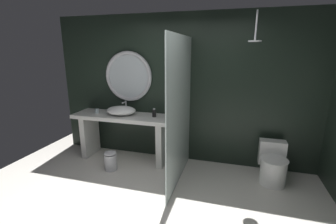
% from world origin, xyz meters
% --- Properties ---
extents(ground_plane, '(5.76, 5.76, 0.00)m').
position_xyz_m(ground_plane, '(0.00, 0.00, 0.00)').
color(ground_plane, silver).
extents(back_wall_panel, '(4.80, 0.10, 2.60)m').
position_xyz_m(back_wall_panel, '(0.00, 1.90, 1.30)').
color(back_wall_panel, black).
rests_on(back_wall_panel, ground_plane).
extents(vanity_counter, '(1.86, 0.56, 0.85)m').
position_xyz_m(vanity_counter, '(-1.00, 1.55, 0.59)').
color(vanity_counter, silver).
rests_on(vanity_counter, ground_plane).
extents(vessel_sink, '(0.54, 0.45, 0.21)m').
position_xyz_m(vessel_sink, '(-1.06, 1.56, 0.93)').
color(vessel_sink, white).
rests_on(vessel_sink, vanity_counter).
extents(tumbler_cup, '(0.07, 0.07, 0.08)m').
position_xyz_m(tumbler_cup, '(-1.54, 1.53, 0.89)').
color(tumbler_cup, silver).
rests_on(tumbler_cup, vanity_counter).
extents(soap_dispenser, '(0.07, 0.07, 0.15)m').
position_xyz_m(soap_dispenser, '(-0.43, 1.58, 0.92)').
color(soap_dispenser, black).
rests_on(soap_dispenser, vanity_counter).
extents(round_wall_mirror, '(0.92, 0.07, 0.92)m').
position_xyz_m(round_wall_mirror, '(-1.00, 1.81, 1.52)').
color(round_wall_mirror, '#B7B7BC').
extents(shower_glass_panel, '(0.02, 1.47, 2.19)m').
position_xyz_m(shower_glass_panel, '(0.14, 1.12, 1.10)').
color(shower_glass_panel, silver).
rests_on(shower_glass_panel, ground_plane).
extents(rain_shower_head, '(0.18, 0.18, 0.41)m').
position_xyz_m(rain_shower_head, '(1.12, 1.37, 2.15)').
color(rain_shower_head, '#B7B7BC').
extents(toilet, '(0.40, 0.59, 0.59)m').
position_xyz_m(toilet, '(1.54, 1.46, 0.27)').
color(toilet, white).
rests_on(toilet, ground_plane).
extents(waste_bin, '(0.21, 0.21, 0.34)m').
position_xyz_m(waste_bin, '(-1.05, 1.07, 0.17)').
color(waste_bin, '#B7B7BC').
rests_on(waste_bin, ground_plane).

